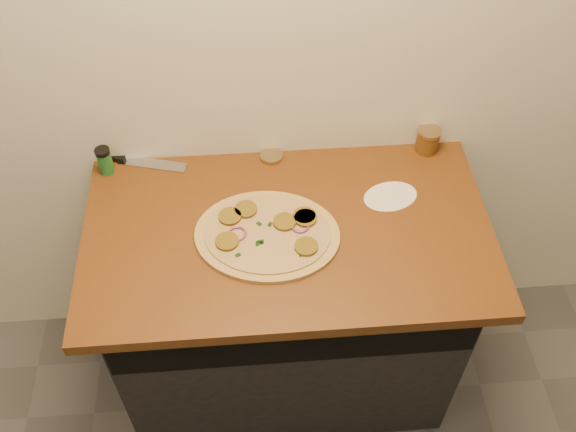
{
  "coord_description": "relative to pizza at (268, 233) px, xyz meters",
  "views": [
    {
      "loc": [
        -0.09,
        0.22,
        2.34
      ],
      "look_at": [
        0.0,
        1.42,
        0.95
      ],
      "focal_mm": 40.0,
      "sensor_mm": 36.0,
      "label": 1
    }
  ],
  "objects": [
    {
      "name": "salsa_jar",
      "position": [
        0.54,
        0.32,
        0.03
      ],
      "size": [
        0.08,
        0.08,
        0.08
      ],
      "color": "maroon",
      "rests_on": "countertop"
    },
    {
      "name": "spice_shaker",
      "position": [
        -0.49,
        0.3,
        0.04
      ],
      "size": [
        0.05,
        0.05,
        0.09
      ],
      "color": "#1F6227",
      "rests_on": "countertop"
    },
    {
      "name": "cabinet",
      "position": [
        0.06,
        0.05,
        -0.48
      ],
      "size": [
        1.1,
        0.6,
        0.86
      ],
      "primitive_type": "cube",
      "color": "black",
      "rests_on": "ground"
    },
    {
      "name": "mason_jar_lid",
      "position": [
        0.03,
        0.32,
        -0.0
      ],
      "size": [
        0.08,
        0.08,
        0.02
      ],
      "primitive_type": "cylinder",
      "rotation": [
        0.0,
        0.0,
        -0.14
      ],
      "color": "tan",
      "rests_on": "countertop"
    },
    {
      "name": "chefs_knife",
      "position": [
        -0.43,
        0.34,
        -0.0
      ],
      "size": [
        0.32,
        0.11,
        0.02
      ],
      "color": "#B7BAC1",
      "rests_on": "countertop"
    },
    {
      "name": "flour_spill",
      "position": [
        0.38,
        0.13,
        -0.01
      ],
      "size": [
        0.21,
        0.21,
        0.0
      ],
      "primitive_type": "cylinder",
      "rotation": [
        0.0,
        0.0,
        0.26
      ],
      "color": "silver",
      "rests_on": "countertop"
    },
    {
      "name": "countertop",
      "position": [
        0.06,
        0.02,
        -0.03
      ],
      "size": [
        1.2,
        0.7,
        0.04
      ],
      "primitive_type": "cube",
      "color": "brown",
      "rests_on": "cabinet"
    },
    {
      "name": "pizza",
      "position": [
        0.0,
        0.0,
        0.0
      ],
      "size": [
        0.47,
        0.47,
        0.03
      ],
      "color": "tan",
      "rests_on": "countertop"
    }
  ]
}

